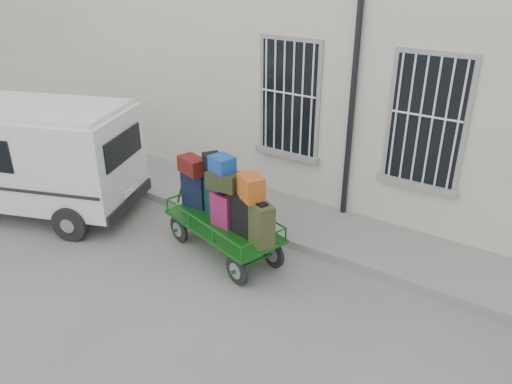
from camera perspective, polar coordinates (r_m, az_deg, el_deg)
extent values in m
plane|color=slate|center=(8.50, -4.63, -9.10)|extent=(80.00, 80.00, 0.00)
cube|color=beige|center=(11.91, 12.14, 16.23)|extent=(24.00, 5.00, 6.00)
cylinder|color=black|center=(9.25, 11.14, 12.46)|extent=(0.11, 0.11, 5.60)
cube|color=black|center=(10.02, 3.85, 10.62)|extent=(1.20, 0.08, 2.20)
cube|color=gray|center=(10.36, 3.61, 4.39)|extent=(1.45, 0.22, 0.12)
cube|color=black|center=(9.02, 18.90, 7.60)|extent=(1.20, 0.08, 2.20)
cube|color=gray|center=(9.40, 17.88, 0.85)|extent=(1.45, 0.22, 0.12)
cube|color=gray|center=(10.01, 3.18, -2.81)|extent=(24.00, 1.70, 0.15)
cylinder|color=black|center=(9.30, -8.79, -4.20)|extent=(0.51, 0.20, 0.51)
cylinder|color=gray|center=(9.30, -8.79, -4.20)|extent=(0.29, 0.16, 0.28)
cylinder|color=black|center=(9.66, -4.90, -2.77)|extent=(0.51, 0.20, 0.51)
cylinder|color=gray|center=(9.66, -4.90, -2.77)|extent=(0.29, 0.16, 0.28)
cylinder|color=black|center=(8.07, -2.19, -8.93)|extent=(0.51, 0.20, 0.51)
cylinder|color=gray|center=(8.07, -2.19, -8.93)|extent=(0.29, 0.16, 0.28)
cylinder|color=black|center=(8.49, 1.96, -7.03)|extent=(0.51, 0.20, 0.51)
cylinder|color=gray|center=(8.49, 1.96, -7.03)|extent=(0.29, 0.16, 0.28)
cube|color=#145715|center=(8.70, -3.73, -3.85)|extent=(2.43, 1.59, 0.05)
cylinder|color=#145715|center=(9.65, -8.63, 0.05)|extent=(0.29, 0.12, 0.57)
cube|color=black|center=(9.20, -6.96, 0.41)|extent=(0.49, 0.25, 0.71)
cube|color=black|center=(9.05, -7.08, 2.53)|extent=(0.22, 0.17, 0.03)
cube|color=black|center=(8.87, -4.75, -0.09)|extent=(0.53, 0.43, 0.82)
cube|color=black|center=(8.70, -4.85, 2.43)|extent=(0.22, 0.17, 0.03)
cube|color=maroon|center=(8.53, -3.77, -1.99)|extent=(0.43, 0.28, 0.60)
cube|color=black|center=(8.39, -3.83, -0.08)|extent=(0.19, 0.16, 0.03)
cube|color=black|center=(8.21, -1.34, -2.53)|extent=(0.44, 0.30, 0.75)
cube|color=black|center=(8.03, -1.37, -0.09)|extent=(0.19, 0.15, 0.03)
cube|color=#34361B|center=(7.92, 0.66, -3.80)|extent=(0.47, 0.43, 0.71)
cube|color=black|center=(7.74, 0.67, -1.41)|extent=(0.19, 0.18, 0.03)
cube|color=#551511|center=(8.91, -7.30, 3.05)|extent=(0.58, 0.43, 0.30)
cube|color=black|center=(8.54, -4.71, 3.05)|extent=(0.64, 0.56, 0.32)
cube|color=black|center=(8.18, -3.73, 1.32)|extent=(0.55, 0.37, 0.29)
cube|color=brown|center=(7.85, -0.58, 0.51)|extent=(0.53, 0.48, 0.40)
cube|color=#154390|center=(8.13, -3.90, 3.25)|extent=(0.45, 0.41, 0.25)
cube|color=silver|center=(10.94, -25.04, 4.13)|extent=(4.75, 3.32, 1.78)
cube|color=silver|center=(10.67, -25.96, 8.78)|extent=(4.51, 3.11, 0.10)
cube|color=black|center=(9.67, -14.94, 5.00)|extent=(0.53, 1.31, 0.55)
cube|color=black|center=(10.12, -14.27, -1.04)|extent=(0.75, 1.75, 0.22)
cube|color=white|center=(10.00, -14.20, 0.10)|extent=(0.18, 0.40, 0.12)
cylinder|color=black|center=(12.79, -27.04, 2.12)|extent=(0.71, 0.45, 0.67)
cylinder|color=black|center=(9.83, -20.43, -3.36)|extent=(0.71, 0.45, 0.67)
cylinder|color=black|center=(11.21, -15.58, 0.98)|extent=(0.71, 0.45, 0.67)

